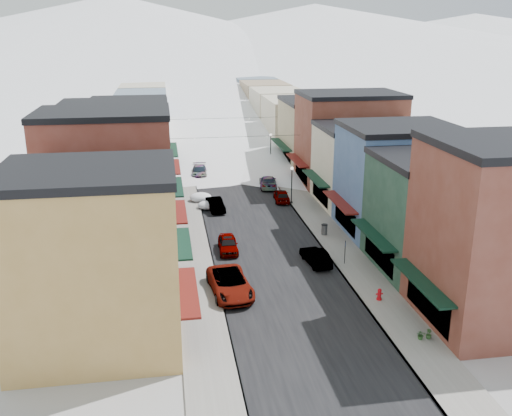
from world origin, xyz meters
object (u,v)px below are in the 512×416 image
object	(u,v)px
car_dark_hatch	(216,205)
fire_hydrant	(379,295)
car_white_suv	(230,283)
trash_can	(324,229)
car_silver_sedan	(228,244)
streetlamp_near	(292,180)
car_green_sedan	(316,256)

from	to	relation	value
car_dark_hatch	fire_hydrant	size ratio (longest dim) A/B	4.73
car_white_suv	car_dark_hatch	size ratio (longest dim) A/B	1.46
trash_can	fire_hydrant	bearing A→B (deg)	-88.98
car_white_suv	car_silver_sedan	xyz separation A→B (m)	(0.80, 8.43, -0.14)
fire_hydrant	trash_can	bearing A→B (deg)	91.02
car_white_suv	streetlamp_near	xyz separation A→B (m)	(9.50, 21.49, 1.93)
car_dark_hatch	fire_hydrant	xyz separation A→B (m)	(9.81, -23.38, -0.13)
car_green_sedan	fire_hydrant	bearing A→B (deg)	103.52
fire_hydrant	streetlamp_near	world-z (taller)	streetlamp_near
car_white_suv	streetlamp_near	size ratio (longest dim) A/B	1.46
car_dark_hatch	streetlamp_near	distance (m)	9.01
fire_hydrant	streetlamp_near	bearing A→B (deg)	92.61
car_silver_sedan	car_green_sedan	xyz separation A→B (m)	(7.00, -3.97, -0.02)
car_white_suv	car_silver_sedan	distance (m)	8.46
car_silver_sedan	car_white_suv	bearing A→B (deg)	-93.56
car_white_suv	trash_can	size ratio (longest dim) A/B	5.95
car_silver_sedan	fire_hydrant	xyz separation A→B (m)	(9.81, -11.42, -0.16)
fire_hydrant	car_green_sedan	bearing A→B (deg)	110.70
trash_can	car_dark_hatch	bearing A→B (deg)	135.18
car_green_sedan	streetlamp_near	bearing A→B (deg)	-102.88
car_dark_hatch	trash_can	distance (m)	13.49
car_silver_sedan	trash_can	size ratio (longest dim) A/B	4.06
car_white_suv	fire_hydrant	bearing A→B (deg)	-21.09
car_white_suv	trash_can	bearing A→B (deg)	41.05
car_silver_sedan	car_dark_hatch	xyz separation A→B (m)	(0.00, 11.96, -0.02)
fire_hydrant	trash_can	size ratio (longest dim) A/B	0.86
trash_can	streetlamp_near	world-z (taller)	streetlamp_near
car_silver_sedan	car_dark_hatch	size ratio (longest dim) A/B	1.00
streetlamp_near	fire_hydrant	bearing A→B (deg)	-87.39
car_dark_hatch	streetlamp_near	bearing A→B (deg)	0.24
streetlamp_near	trash_can	bearing A→B (deg)	-85.32
trash_can	streetlamp_near	size ratio (longest dim) A/B	0.25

